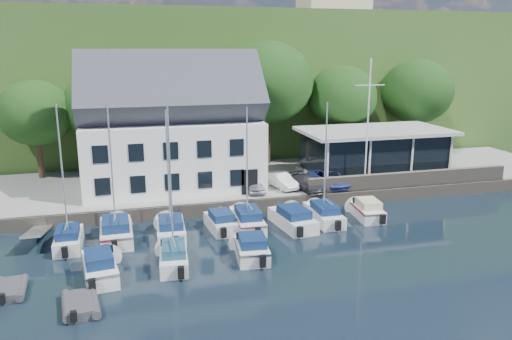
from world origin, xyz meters
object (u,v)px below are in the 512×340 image
at_px(boat_r1_1, 112,170).
at_px(boat_r2_1, 171,194).
at_px(boat_r1_5, 293,217).
at_px(boat_r1_0, 63,183).
at_px(car_white, 282,181).
at_px(boat_r1_4, 247,165).
at_px(harbor_building, 172,134).
at_px(car_silver, 255,184).
at_px(dinghy_1, 80,303).
at_px(boat_r1_6, 325,163).
at_px(boat_r2_0, 99,264).
at_px(flagpole, 368,125).
at_px(boat_r1_7, 367,208).
at_px(boat_r1_2, 168,176).
at_px(club_pavilion, 374,152).
at_px(car_dgrey, 307,183).
at_px(dinghy_0, 10,288).
at_px(boat_r1_3, 221,220).
at_px(boat_r2_2, 251,246).
at_px(car_blue, 329,178).

xyz_separation_m(boat_r1_1, boat_r2_1, (3.22, -4.84, -0.46)).
bearing_deg(boat_r1_5, boat_r1_0, 172.19).
xyz_separation_m(car_white, boat_r1_4, (-4.32, -5.73, 2.86)).
bearing_deg(harbor_building, car_white, -18.84).
bearing_deg(car_silver, dinghy_1, -124.64).
distance_m(harbor_building, boat_r1_6, 13.21).
height_order(boat_r1_0, boat_r1_5, boat_r1_0).
bearing_deg(boat_r1_4, boat_r2_0, -148.58).
relative_size(flagpole, boat_r1_7, 1.97).
relative_size(boat_r1_2, dinghy_1, 2.82).
bearing_deg(club_pavilion, flagpole, -125.50).
bearing_deg(boat_r1_5, car_dgrey, 52.41).
bearing_deg(flagpole, boat_r1_6, -141.14).
bearing_deg(dinghy_1, boat_r1_6, 20.84).
distance_m(car_silver, boat_r1_1, 12.43).
height_order(boat_r1_4, dinghy_0, boat_r1_4).
bearing_deg(boat_r1_4, boat_r1_7, 0.51).
relative_size(car_dgrey, boat_r1_4, 0.45).
xyz_separation_m(car_white, boat_r1_3, (-6.18, -5.69, -0.91)).
xyz_separation_m(club_pavilion, car_dgrey, (-7.69, -3.57, -1.47)).
xyz_separation_m(car_silver, boat_r1_6, (3.71, -5.39, 2.71)).
bearing_deg(boat_r1_5, car_silver, 93.74).
bearing_deg(boat_r2_2, flagpole, 43.19).
height_order(club_pavilion, boat_r1_1, boat_r1_1).
xyz_separation_m(boat_r1_5, boat_r2_2, (-4.08, -4.36, -0.00)).
bearing_deg(club_pavilion, boat_r2_2, -138.40).
distance_m(boat_r2_2, dinghy_1, 10.19).
relative_size(boat_r1_2, boat_r1_6, 0.96).
bearing_deg(car_white, flagpole, -25.23).
relative_size(boat_r1_2, boat_r1_7, 1.56).
bearing_deg(harbor_building, boat_r2_1, -95.95).
bearing_deg(car_dgrey, car_silver, 158.91).
relative_size(car_blue, boat_r1_2, 0.49).
bearing_deg(harbor_building, boat_r1_5, -51.95).
height_order(car_white, boat_r1_2, boat_r1_2).
relative_size(boat_r1_7, boat_r2_0, 0.92).
bearing_deg(boat_r1_5, boat_r1_3, 164.51).
height_order(car_silver, boat_r2_1, boat_r2_1).
bearing_deg(boat_r2_1, car_silver, 58.32).
height_order(car_white, dinghy_1, car_white).
distance_m(harbor_building, car_blue, 13.44).
bearing_deg(boat_r1_2, boat_r1_6, 3.73).
bearing_deg(harbor_building, boat_r1_2, -97.29).
bearing_deg(car_blue, harbor_building, 157.49).
relative_size(car_dgrey, boat_r1_0, 0.48).
relative_size(car_silver, boat_r1_1, 0.36).
bearing_deg(boat_r1_7, boat_r2_0, -158.31).
distance_m(car_dgrey, boat_r1_0, 18.72).
xyz_separation_m(boat_r1_1, boat_r1_7, (17.83, -0.07, -4.04)).
relative_size(flagpole, boat_r2_1, 1.21).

